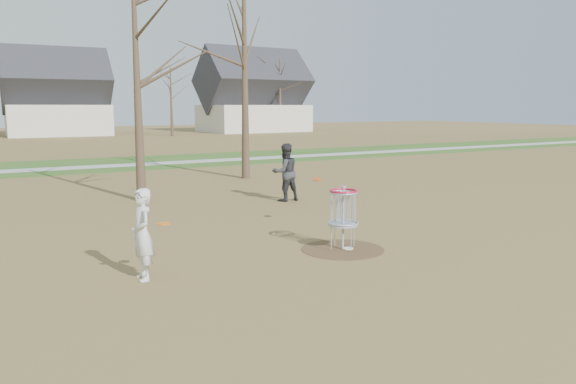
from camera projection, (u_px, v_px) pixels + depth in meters
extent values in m
plane|color=brown|center=(343.00, 249.00, 12.16)|extent=(160.00, 160.00, 0.00)
cube|color=#2D5119|center=(114.00, 164.00, 30.11)|extent=(160.00, 8.00, 0.01)
cube|color=#9E9E99|center=(118.00, 165.00, 29.25)|extent=(160.00, 1.50, 0.01)
cylinder|color=#47331E|center=(343.00, 249.00, 12.16)|extent=(1.80, 1.80, 0.01)
imported|color=silver|center=(142.00, 234.00, 9.94)|extent=(0.41, 0.61, 1.65)
imported|color=#2F3034|center=(285.00, 172.00, 18.26)|extent=(0.92, 0.71, 1.88)
cylinder|color=white|center=(348.00, 248.00, 12.16)|extent=(0.22, 0.22, 0.02)
cylinder|color=#DA480B|center=(317.00, 179.00, 14.15)|extent=(0.23, 0.22, 0.08)
cylinder|color=orange|center=(164.00, 223.00, 9.80)|extent=(0.22, 0.22, 0.02)
cylinder|color=#9EA3AD|center=(343.00, 219.00, 12.05)|extent=(0.05, 0.05, 1.35)
cylinder|color=#9EA3AD|center=(343.00, 225.00, 12.07)|extent=(0.64, 0.64, 0.04)
torus|color=#9EA3AD|center=(343.00, 192.00, 11.97)|extent=(0.60, 0.60, 0.04)
torus|color=red|center=(344.00, 191.00, 11.96)|extent=(0.60, 0.60, 0.04)
cone|color=#382B1E|center=(137.00, 85.00, 17.86)|extent=(0.32, 0.32, 7.50)
cone|color=#382B1E|center=(245.00, 78.00, 23.51)|extent=(0.36, 0.36, 8.50)
cone|color=#382B1E|center=(171.00, 102.00, 57.76)|extent=(0.32, 0.32, 7.00)
cone|color=#382B1E|center=(280.00, 96.00, 66.30)|extent=(0.38, 0.38, 8.50)
cube|color=silver|center=(59.00, 120.00, 59.06)|extent=(10.24, 7.34, 3.20)
pyramid|color=#2D2D33|center=(57.00, 88.00, 58.55)|extent=(10.74, 7.36, 3.55)
cube|color=silver|center=(254.00, 118.00, 68.28)|extent=(12.40, 8.62, 3.20)
pyramid|color=#2D2D33|center=(253.00, 88.00, 67.72)|extent=(13.00, 8.65, 4.06)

